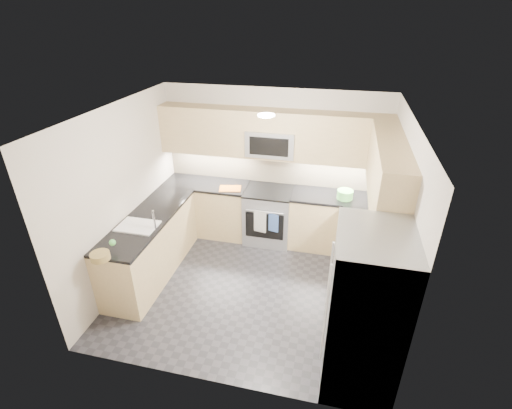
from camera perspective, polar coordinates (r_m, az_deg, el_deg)
name	(u,v)px	position (r m, az deg, el deg)	size (l,w,h in m)	color
floor	(251,286)	(5.48, -0.85, -12.38)	(3.60, 3.20, 0.00)	#25252B
ceiling	(249,113)	(4.31, -1.09, 13.87)	(3.60, 3.20, 0.02)	beige
wall_back	(273,165)	(6.19, 2.65, 6.12)	(3.60, 0.02, 2.50)	#BBB0A3
wall_front	(208,292)	(3.51, -7.44, -13.21)	(3.60, 0.02, 2.50)	#BBB0A3
wall_left	(124,196)	(5.45, -19.66, 1.27)	(0.02, 3.20, 2.50)	#BBB0A3
wall_right	(396,227)	(4.72, 20.80, -3.20)	(0.02, 3.20, 2.50)	#BBB0A3
base_cab_back_left	(208,208)	(6.53, -7.44, -0.59)	(1.42, 0.60, 0.90)	tan
base_cab_back_right	(334,223)	(6.18, 11.94, -2.78)	(1.42, 0.60, 0.90)	tan
base_cab_right	(361,269)	(5.24, 15.89, -9.55)	(0.60, 1.70, 0.90)	tan
base_cab_peninsula	(151,246)	(5.69, -15.80, -6.24)	(0.60, 2.00, 0.90)	tan
countertop_back_left	(206,184)	(6.33, -7.69, 3.15)	(1.42, 0.63, 0.04)	black
countertop_back_right	(337,197)	(5.96, 12.38, 1.10)	(1.42, 0.63, 0.04)	black
countertop_right	(366,240)	(4.98, 16.59, -5.24)	(0.63, 1.70, 0.04)	black
countertop_peninsula	(147,219)	(5.45, -16.43, -2.14)	(0.63, 2.00, 0.04)	black
upper_cab_back	(272,134)	(5.83, 2.44, 10.75)	(3.60, 0.35, 0.75)	tan
upper_cab_right	(387,172)	(4.69, 19.55, 4.75)	(0.35, 1.95, 0.75)	tan
backsplash_back	(273,168)	(6.20, 2.63, 5.63)	(3.60, 0.01, 0.51)	tan
backsplash_right	(392,213)	(5.14, 20.17, -1.18)	(0.01, 2.30, 0.51)	tan
gas_range	(268,216)	(6.24, 1.93, -1.75)	(0.76, 0.65, 0.91)	#9FA0A6
range_cooktop	(269,191)	(6.03, 2.00, 2.05)	(0.76, 0.65, 0.03)	black
oven_door_glass	(264,226)	(5.97, 1.30, -3.33)	(0.62, 0.02, 0.45)	black
oven_handle	(264,212)	(5.81, 1.29, -1.15)	(0.02, 0.02, 0.60)	#B2B5BA
microwave	(271,143)	(5.85, 2.37, 9.51)	(0.76, 0.40, 0.40)	#A6A8AE
microwave_door	(269,147)	(5.65, 1.97, 8.87)	(0.60, 0.01, 0.28)	black
refrigerator	(364,312)	(3.95, 16.35, -15.58)	(0.70, 0.90, 1.80)	gray
fridge_handle_left	(326,315)	(3.76, 10.69, -16.36)	(0.02, 0.02, 1.20)	#B2B5BA
fridge_handle_right	(328,290)	(4.03, 11.03, -12.83)	(0.02, 0.02, 1.20)	#B2B5BA
sink_basin	(139,230)	(5.29, -17.63, -3.83)	(0.52, 0.38, 0.16)	white
faucet	(154,220)	(5.07, -15.39, -2.31)	(0.03, 0.03, 0.28)	silver
utensil_bowl	(345,194)	(5.87, 13.53, 1.51)	(0.24, 0.24, 0.14)	#5BBF52
cutting_board	(230,189)	(6.06, -4.00, 2.47)	(0.35, 0.24, 0.01)	#C35D12
fruit_basket	(100,256)	(4.74, -22.86, -7.35)	(0.23, 0.23, 0.08)	#9B8248
fruit_apple	(112,242)	(4.82, -21.25, -5.38)	(0.06, 0.06, 0.06)	#B13514
fruit_pear	(112,243)	(4.80, -21.22, -5.48)	(0.08, 0.08, 0.08)	green
dish_towel_check	(260,221)	(5.89, 0.62, -2.62)	(0.20, 0.02, 0.38)	silver
dish_towel_blue	(273,223)	(5.86, 2.70, -2.86)	(0.17, 0.01, 0.31)	#38569A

